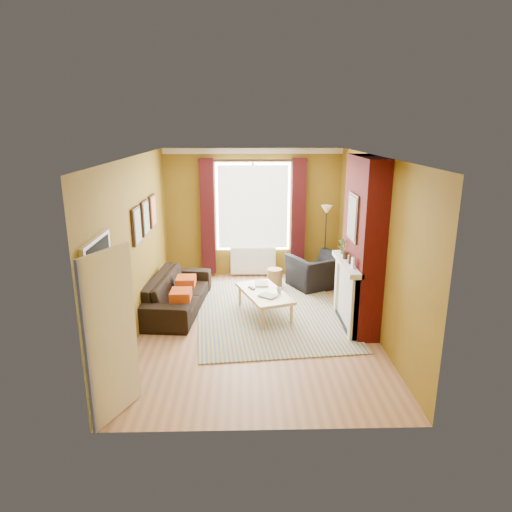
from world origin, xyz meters
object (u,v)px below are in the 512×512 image
at_px(coffee_table, 264,294).
at_px(wicker_stool, 274,278).
at_px(armchair, 317,271).
at_px(floor_lamp, 326,221).
at_px(sofa, 177,292).

relative_size(coffee_table, wicker_stool, 3.65).
distance_m(armchair, coffee_table, 1.84).
height_order(coffee_table, floor_lamp, floor_lamp).
bearing_deg(armchair, coffee_table, 24.40).
relative_size(sofa, floor_lamp, 1.36).
bearing_deg(floor_lamp, wicker_stool, -155.75).
distance_m(armchair, wicker_stool, 0.90).
relative_size(wicker_stool, floor_lamp, 0.24).
height_order(armchair, floor_lamp, floor_lamp).
relative_size(sofa, wicker_stool, 5.60).
xyz_separation_m(armchair, wicker_stool, (-0.89, 0.00, -0.14)).
relative_size(sofa, coffee_table, 1.53).
distance_m(sofa, armchair, 2.96).
bearing_deg(wicker_stool, floor_lamp, 24.25).
height_order(armchair, coffee_table, armchair).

